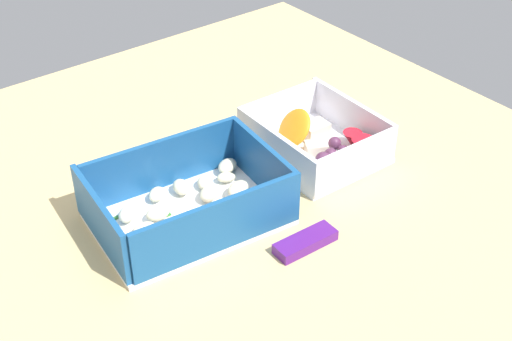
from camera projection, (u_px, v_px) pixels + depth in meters
table_surface at (240, 193)px, 82.94cm from camera, size 80.00×80.00×2.00cm
pasta_container at (188, 204)px, 76.14cm from camera, size 21.31×15.79×6.78cm
fruit_bowl at (318, 141)px, 86.86cm from camera, size 13.54×15.60×5.59cm
candy_bar at (305, 242)px, 73.48cm from camera, size 7.10×2.72×1.20cm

